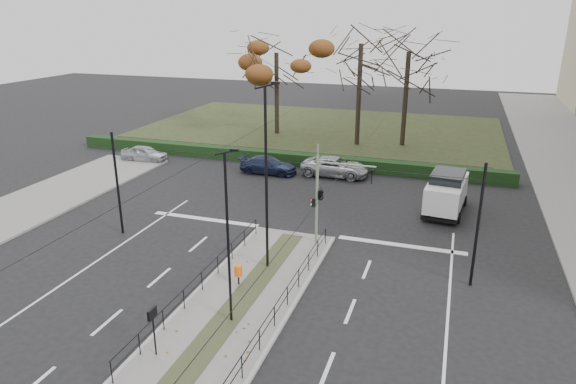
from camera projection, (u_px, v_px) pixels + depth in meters
name	position (u px, v px, depth m)	size (l,w,h in m)	color
ground	(265.00, 273.00, 25.23)	(140.00, 140.00, 0.00)	black
median_island	(245.00, 297.00, 22.96)	(4.40, 15.00, 0.14)	slate
park	(318.00, 130.00, 55.65)	(38.00, 26.00, 0.10)	#242D16
hedge	(277.00, 157.00, 43.50)	(38.00, 1.00, 1.00)	black
median_railing	(243.00, 281.00, 22.58)	(4.14, 13.24, 0.92)	black
catenary	(275.00, 197.00, 25.54)	(20.00, 34.00, 6.00)	black
traffic_light	(322.00, 193.00, 27.31)	(3.39, 1.91, 4.98)	gray
litter_bin	(238.00, 271.00, 23.74)	(0.37, 0.37, 0.96)	black
info_panel	(153.00, 319.00, 18.53)	(0.11, 0.51, 1.95)	black
streetlamp_median_near	(228.00, 238.00, 19.92)	(0.61, 0.12, 7.31)	black
streetlamp_median_far	(267.00, 178.00, 24.11)	(0.76, 0.16, 9.13)	black
parked_car_first	(145.00, 154.00, 44.02)	(1.62, 4.02, 1.37)	#ACAFB4
parked_car_third	(268.00, 165.00, 40.76)	(1.85, 4.56, 1.32)	#1D2745
parked_car_fourth	(335.00, 167.00, 40.09)	(2.42, 5.25, 1.46)	#ACAFB4
white_van	(446.00, 191.00, 32.64)	(2.72, 5.26, 2.64)	white
rust_tree	(276.00, 53.00, 51.42)	(9.54, 9.54, 10.80)	black
bare_tree_center	(408.00, 59.00, 46.66)	(8.19, 8.19, 11.51)	black
bare_tree_near	(361.00, 51.00, 46.76)	(6.11, 6.11, 12.45)	black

